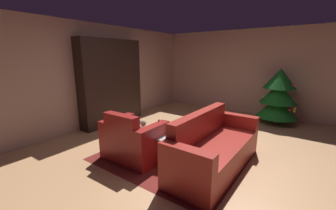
# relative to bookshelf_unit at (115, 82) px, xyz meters

# --- Properties ---
(ground_plane) EXTENTS (8.12, 8.12, 0.00)m
(ground_plane) POSITION_rel_bookshelf_unit_xyz_m (2.45, -0.41, -1.07)
(ground_plane) COLOR tan
(wall_back) EXTENTS (5.42, 0.06, 2.52)m
(wall_back) POSITION_rel_bookshelf_unit_xyz_m (2.45, 3.00, 0.19)
(wall_back) COLOR tan
(wall_back) RESTS_ON ground
(wall_left) EXTENTS (0.06, 6.89, 2.52)m
(wall_left) POSITION_rel_bookshelf_unit_xyz_m (-0.24, -0.41, 0.19)
(wall_left) COLOR tan
(wall_left) RESTS_ON ground
(area_rug) EXTENTS (2.37, 2.00, 0.01)m
(area_rug) POSITION_rel_bookshelf_unit_xyz_m (2.36, -0.80, -1.06)
(area_rug) COLOR maroon
(area_rug) RESTS_ON ground
(bookshelf_unit) EXTENTS (0.34, 1.78, 2.15)m
(bookshelf_unit) POSITION_rel_bookshelf_unit_xyz_m (0.00, 0.00, 0.00)
(bookshelf_unit) COLOR black
(bookshelf_unit) RESTS_ON ground
(armchair_red) EXTENTS (1.00, 0.74, 0.85)m
(armchair_red) POSITION_rel_bookshelf_unit_xyz_m (1.84, -1.24, -0.75)
(armchair_red) COLOR maroon
(armchair_red) RESTS_ON ground
(couch_red) EXTENTS (0.78, 2.00, 0.88)m
(couch_red) POSITION_rel_bookshelf_unit_xyz_m (3.10, -0.71, -0.76)
(couch_red) COLOR maroon
(couch_red) RESTS_ON ground
(coffee_table) EXTENTS (0.71, 0.71, 0.46)m
(coffee_table) POSITION_rel_bookshelf_unit_xyz_m (2.36, -0.87, -0.65)
(coffee_table) COLOR black
(coffee_table) RESTS_ON ground
(book_stack_on_table) EXTENTS (0.20, 0.16, 0.06)m
(book_stack_on_table) POSITION_rel_bookshelf_unit_xyz_m (2.35, -0.83, -0.58)
(book_stack_on_table) COLOR #E4B74F
(book_stack_on_table) RESTS_ON coffee_table
(bottle_on_table) EXTENTS (0.06, 0.06, 0.23)m
(bottle_on_table) POSITION_rel_bookshelf_unit_xyz_m (2.19, -0.96, -0.52)
(bottle_on_table) COLOR #5F2B1B
(bottle_on_table) RESTS_ON coffee_table
(decorated_tree) EXTENTS (1.00, 1.00, 1.44)m
(decorated_tree) POSITION_rel_bookshelf_unit_xyz_m (3.51, 2.37, -0.32)
(decorated_tree) COLOR brown
(decorated_tree) RESTS_ON ground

